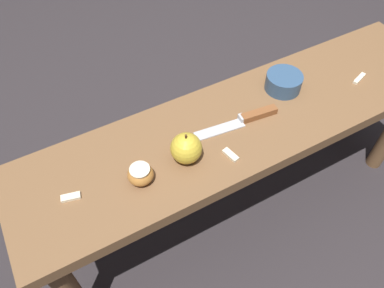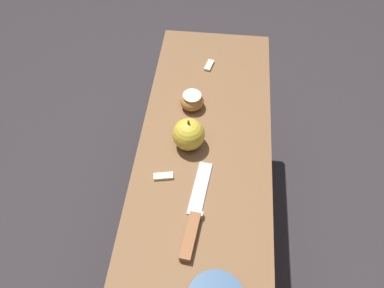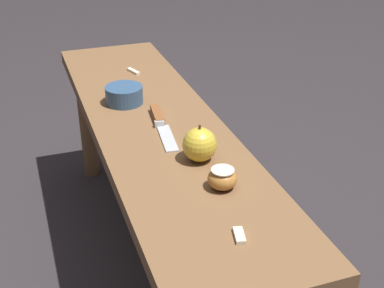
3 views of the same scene
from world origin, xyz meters
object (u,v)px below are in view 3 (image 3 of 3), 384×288
knife (159,121)px  apple_whole (200,145)px  wooden_bench (157,150)px  bowl (124,95)px  apple_cut (222,178)px

knife → apple_whole: bearing=15.8°
wooden_bench → knife: knife is taller
knife → apple_whole: size_ratio=2.77×
knife → bowl: bearing=-154.2°
apple_whole → wooden_bench: bearing=-169.8°
apple_cut → bowl: bowl is taller
knife → bowl: size_ratio=2.34×
bowl → knife: bearing=19.2°
wooden_bench → apple_whole: bearing=10.2°
wooden_bench → knife: size_ratio=5.44×
knife → wooden_bench: bearing=-146.6°
wooden_bench → knife: 0.09m
apple_whole → apple_cut: bearing=2.3°
knife → bowl: bowl is taller
knife → apple_cut: 0.35m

